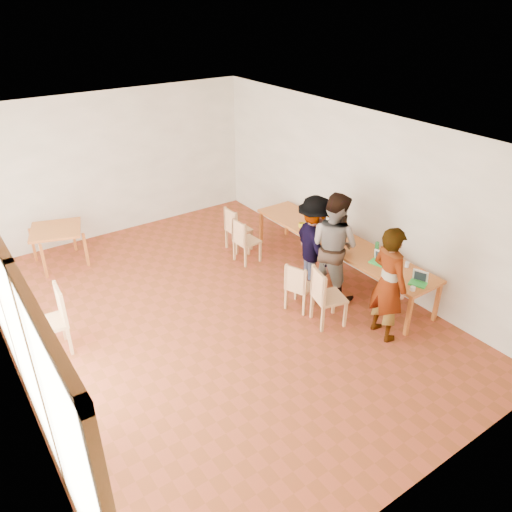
# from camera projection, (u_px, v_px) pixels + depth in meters

# --- Properties ---
(ground) EXTENTS (8.00, 8.00, 0.00)m
(ground) POSITION_uv_depth(u_px,v_px,m) (215.00, 315.00, 8.24)
(ground) COLOR #963F24
(ground) RESTS_ON ground
(wall_back) EXTENTS (6.00, 0.10, 3.00)m
(wall_back) POSITION_uv_depth(u_px,v_px,m) (114.00, 164.00, 10.41)
(wall_back) COLOR white
(wall_back) RESTS_ON ground
(wall_front) EXTENTS (6.00, 0.10, 3.00)m
(wall_front) POSITION_uv_depth(u_px,v_px,m) (428.00, 387.00, 4.65)
(wall_front) COLOR white
(wall_front) RESTS_ON ground
(wall_right) EXTENTS (0.10, 8.00, 3.00)m
(wall_right) POSITION_uv_depth(u_px,v_px,m) (354.00, 192.00, 9.03)
(wall_right) COLOR white
(wall_right) RESTS_ON ground
(window_wall) EXTENTS (0.10, 8.00, 3.00)m
(window_wall) POSITION_uv_depth(u_px,v_px,m) (0.00, 294.00, 6.04)
(window_wall) COLOR white
(window_wall) RESTS_ON ground
(ceiling) EXTENTS (6.00, 8.00, 0.04)m
(ceiling) POSITION_uv_depth(u_px,v_px,m) (206.00, 133.00, 6.80)
(ceiling) COLOR white
(ceiling) RESTS_ON wall_back
(communal_table) EXTENTS (0.80, 4.00, 0.75)m
(communal_table) POSITION_uv_depth(u_px,v_px,m) (339.00, 243.00, 9.00)
(communal_table) COLOR #C1692B
(communal_table) RESTS_ON ground
(side_table) EXTENTS (0.90, 0.90, 0.75)m
(side_table) POSITION_uv_depth(u_px,v_px,m) (56.00, 233.00, 9.45)
(side_table) COLOR #C1692B
(side_table) RESTS_ON ground
(chair_near) EXTENTS (0.57, 0.57, 0.52)m
(chair_near) POSITION_uv_depth(u_px,v_px,m) (324.00, 292.00, 7.75)
(chair_near) COLOR tan
(chair_near) RESTS_ON ground
(chair_mid) EXTENTS (0.52, 0.52, 0.46)m
(chair_mid) POSITION_uv_depth(u_px,v_px,m) (298.00, 283.00, 8.13)
(chair_mid) COLOR tan
(chair_mid) RESTS_ON ground
(chair_far) EXTENTS (0.45, 0.45, 0.48)m
(chair_far) POSITION_uv_depth(u_px,v_px,m) (243.00, 237.00, 9.55)
(chair_far) COLOR tan
(chair_far) RESTS_ON ground
(chair_empty) EXTENTS (0.44, 0.44, 0.49)m
(chair_empty) POSITION_uv_depth(u_px,v_px,m) (235.00, 225.00, 10.00)
(chair_empty) COLOR tan
(chair_empty) RESTS_ON ground
(chair_spare) EXTENTS (0.51, 0.51, 0.55)m
(chair_spare) POSITION_uv_depth(u_px,v_px,m) (55.00, 314.00, 7.17)
(chair_spare) COLOR tan
(chair_spare) RESTS_ON ground
(person_near) EXTENTS (0.51, 0.71, 1.83)m
(person_near) POSITION_uv_depth(u_px,v_px,m) (388.00, 284.00, 7.36)
(person_near) COLOR gray
(person_near) RESTS_ON ground
(person_mid) EXTENTS (0.90, 1.05, 1.89)m
(person_mid) POSITION_uv_depth(u_px,v_px,m) (333.00, 246.00, 8.37)
(person_mid) COLOR gray
(person_mid) RESTS_ON ground
(person_far) EXTENTS (0.92, 1.24, 1.72)m
(person_far) POSITION_uv_depth(u_px,v_px,m) (314.00, 243.00, 8.64)
(person_far) COLOR gray
(person_far) RESTS_ON ground
(laptop_near) EXTENTS (0.30, 0.31, 0.21)m
(laptop_near) POSITION_uv_depth(u_px,v_px,m) (419.00, 280.00, 7.66)
(laptop_near) COLOR green
(laptop_near) RESTS_ON communal_table
(laptop_mid) EXTENTS (0.27, 0.29, 0.21)m
(laptop_mid) POSITION_uv_depth(u_px,v_px,m) (379.00, 259.00, 8.24)
(laptop_mid) COLOR green
(laptop_mid) RESTS_ON communal_table
(laptop_far) EXTENTS (0.20, 0.23, 0.20)m
(laptop_far) POSITION_uv_depth(u_px,v_px,m) (326.00, 225.00, 9.41)
(laptop_far) COLOR green
(laptop_far) RESTS_ON communal_table
(yellow_mug) EXTENTS (0.15, 0.15, 0.11)m
(yellow_mug) POSITION_uv_depth(u_px,v_px,m) (302.00, 226.00, 9.40)
(yellow_mug) COLOR gold
(yellow_mug) RESTS_ON communal_table
(green_bottle) EXTENTS (0.07, 0.07, 0.28)m
(green_bottle) POSITION_uv_depth(u_px,v_px,m) (377.00, 250.00, 8.36)
(green_bottle) COLOR #258137
(green_bottle) RESTS_ON communal_table
(clear_glass) EXTENTS (0.07, 0.07, 0.09)m
(clear_glass) POSITION_uv_depth(u_px,v_px,m) (407.00, 265.00, 8.11)
(clear_glass) COLOR silver
(clear_glass) RESTS_ON communal_table
(condiment_cup) EXTENTS (0.08, 0.08, 0.06)m
(condiment_cup) POSITION_uv_depth(u_px,v_px,m) (413.00, 289.00, 7.50)
(condiment_cup) COLOR white
(condiment_cup) RESTS_ON communal_table
(pink_phone) EXTENTS (0.05, 0.10, 0.01)m
(pink_phone) POSITION_uv_depth(u_px,v_px,m) (325.00, 236.00, 9.11)
(pink_phone) COLOR #E64161
(pink_phone) RESTS_ON communal_table
(black_pouch) EXTENTS (0.16, 0.26, 0.09)m
(black_pouch) POSITION_uv_depth(u_px,v_px,m) (337.00, 234.00, 9.11)
(black_pouch) COLOR black
(black_pouch) RESTS_ON communal_table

